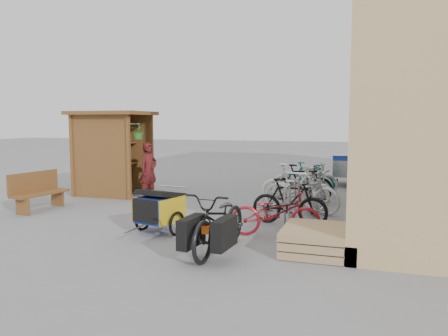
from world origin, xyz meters
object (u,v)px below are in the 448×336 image
(person_kiosk, at_px, (149,170))
(shopping_carts, at_px, (343,167))
(bench, at_px, (38,191))
(bike_1, at_px, (289,202))
(bike_3, at_px, (294,187))
(kiosk, at_px, (110,141))
(bike_2, at_px, (302,191))
(bike_5, at_px, (302,183))
(cargo_bike, at_px, (220,222))
(child_trailer, at_px, (159,207))
(bike_7, at_px, (309,178))
(bike_4, at_px, (302,188))
(bike_0, at_px, (275,213))
(bike_6, at_px, (305,179))
(pallet_stack, at_px, (315,240))

(person_kiosk, bearing_deg, shopping_carts, -30.00)
(bench, bearing_deg, bike_1, 9.97)
(person_kiosk, height_order, bike_3, person_kiosk)
(kiosk, relative_size, bike_1, 1.57)
(bike_3, bearing_deg, bike_2, -120.07)
(shopping_carts, xyz_separation_m, bike_2, (-0.66, -4.86, -0.12))
(kiosk, distance_m, bike_5, 5.55)
(kiosk, xyz_separation_m, person_kiosk, (1.33, -0.18, -0.78))
(bike_2, bearing_deg, bike_5, 28.25)
(cargo_bike, relative_size, person_kiosk, 1.29)
(child_trailer, distance_m, bike_3, 3.65)
(shopping_carts, distance_m, bike_1, 6.29)
(bike_2, height_order, bike_7, bike_2)
(bike_4, bearing_deg, person_kiosk, 94.02)
(kiosk, height_order, bike_0, kiosk)
(person_kiosk, height_order, bike_4, person_kiosk)
(bike_4, bearing_deg, bike_0, 176.78)
(shopping_carts, height_order, bike_5, shopping_carts)
(bike_1, bearing_deg, bike_2, 4.22)
(cargo_bike, bearing_deg, shopping_carts, 84.36)
(person_kiosk, bearing_deg, bike_0, -105.95)
(bike_3, xyz_separation_m, bike_6, (-0.02, 1.99, -0.07))
(bike_3, height_order, bike_6, bike_3)
(bike_0, bearing_deg, bike_6, -11.70)
(bike_3, height_order, bike_4, bike_3)
(cargo_bike, xyz_separation_m, bike_3, (0.56, 3.89, 0.04))
(child_trailer, relative_size, bike_5, 0.92)
(shopping_carts, bearing_deg, bike_6, -108.93)
(bike_7, bearing_deg, kiosk, 122.82)
(shopping_carts, bearing_deg, pallet_stack, -90.00)
(bench, bearing_deg, bike_0, 0.90)
(kiosk, height_order, cargo_bike, kiosk)
(bench, xyz_separation_m, child_trailer, (3.71, -1.01, 0.01))
(kiosk, height_order, bike_7, kiosk)
(bike_1, relative_size, bike_6, 0.86)
(shopping_carts, relative_size, bike_5, 1.00)
(bike_2, bearing_deg, bench, 126.12)
(shopping_carts, bearing_deg, bike_0, -96.48)
(bench, xyz_separation_m, person_kiosk, (1.73, 2.31, 0.30))
(child_trailer, xyz_separation_m, bike_3, (2.08, 2.99, 0.07))
(shopping_carts, bearing_deg, bike_7, -111.00)
(bike_1, height_order, bike_5, bike_5)
(bench, bearing_deg, bike_4, 32.19)
(child_trailer, bearing_deg, bike_3, 67.15)
(child_trailer, distance_m, bike_5, 4.68)
(bike_6, bearing_deg, shopping_carts, -34.45)
(bike_4, relative_size, bike_5, 0.97)
(pallet_stack, bearing_deg, bike_6, 99.52)
(bench, height_order, bike_4, bench)
(pallet_stack, height_order, child_trailer, child_trailer)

